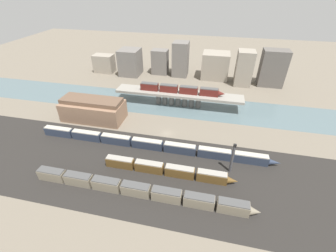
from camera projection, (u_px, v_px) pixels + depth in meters
ground_plane at (167, 133)px, 101.00m from camera, size 400.00×400.00×0.00m
railbed_yard at (153, 171)px, 81.57m from camera, size 280.00×42.00×0.01m
river_water at (178, 105)px, 122.90m from camera, size 320.00×25.44×0.01m
bridge at (178, 95)px, 119.58m from camera, size 67.56×9.04×7.57m
train_on_bridge at (181, 89)px, 117.35m from camera, size 44.39×3.00×3.98m
train_yard_near at (139, 190)px, 71.86m from camera, size 73.52×3.11×4.19m
train_yard_mid at (167, 170)px, 79.45m from camera, size 47.33×2.72×4.03m
train_yard_far at (150, 144)px, 91.31m from camera, size 98.24×2.65×4.01m
warehouse_building at (93, 109)px, 108.61m from camera, size 29.53×13.21×10.94m
signal_tower at (232, 158)px, 78.21m from camera, size 1.00×0.92×12.45m
city_block_far_left at (104, 63)px, 161.78m from camera, size 13.99×8.67×12.37m
city_block_left at (130, 62)px, 156.22m from camera, size 13.64×14.20×17.52m
city_block_center at (160, 62)px, 157.86m from camera, size 10.87×8.36×16.74m
city_block_right at (181, 59)px, 153.11m from camera, size 10.27×10.78×22.86m
city_block_far_right at (215, 66)px, 150.94m from camera, size 17.45×14.44×17.11m
city_block_tall at (244, 68)px, 140.18m from camera, size 10.15×10.88×21.60m
city_block_low at (273, 68)px, 139.08m from camera, size 15.08×9.81×22.42m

